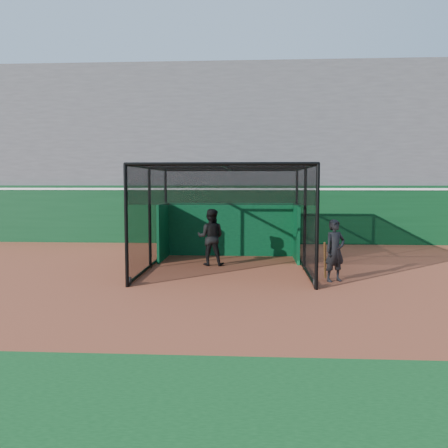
{
  "coord_description": "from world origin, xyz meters",
  "views": [
    {
      "loc": [
        1.04,
        -11.94,
        2.62
      ],
      "look_at": [
        0.21,
        2.0,
        1.4
      ],
      "focal_mm": 38.0,
      "sensor_mm": 36.0,
      "label": 1
    }
  ],
  "objects": [
    {
      "name": "on_deck_player",
      "position": [
        3.23,
        0.65,
        0.82
      ],
      "size": [
        0.72,
        0.63,
        1.65
      ],
      "color": "black",
      "rests_on": "ground"
    },
    {
      "name": "batting_cage",
      "position": [
        0.26,
        2.36,
        1.53
      ],
      "size": [
        4.8,
        5.51,
        3.08
      ],
      "color": "black",
      "rests_on": "ground"
    },
    {
      "name": "ground",
      "position": [
        0.0,
        0.0,
        0.0
      ],
      "size": [
        120.0,
        120.0,
        0.0
      ],
      "primitive_type": "plane",
      "color": "#98472C",
      "rests_on": "ground"
    },
    {
      "name": "grandstand",
      "position": [
        0.0,
        12.27,
        4.48
      ],
      "size": [
        50.0,
        7.85,
        8.95
      ],
      "color": "#4C4C4F",
      "rests_on": "ground"
    },
    {
      "name": "batter",
      "position": [
        -0.27,
        2.94,
        0.9
      ],
      "size": [
        0.92,
        0.74,
        1.79
      ],
      "primitive_type": "imported",
      "rotation": [
        0.0,
        0.0,
        3.07
      ],
      "color": "black",
      "rests_on": "ground"
    },
    {
      "name": "outfield_wall",
      "position": [
        0.0,
        8.5,
        1.29
      ],
      "size": [
        50.0,
        0.5,
        2.5
      ],
      "color": "#093216",
      "rests_on": "ground"
    }
  ]
}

